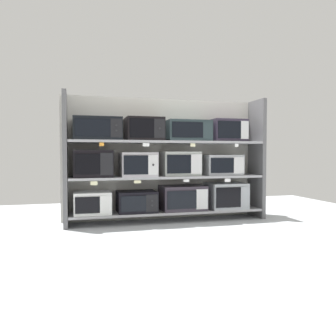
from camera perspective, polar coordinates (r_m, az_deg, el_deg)
name	(u,v)px	position (r m, az deg, el deg)	size (l,w,h in m)	color
ground	(193,240)	(3.55, 4.23, -11.88)	(6.46, 6.00, 0.02)	#B2B7BC
back_panel	(164,159)	(4.62, -0.73, 1.53)	(2.66, 0.04, 1.59)	beige
upright_left	(65,159)	(4.26, -16.65, 1.37)	(0.05, 0.42, 1.59)	#5B5B5E
upright_right	(257,159)	(4.88, 14.47, 1.50)	(0.05, 0.42, 1.59)	#5B5B5E
shelf_0	(168,211)	(4.46, 0.00, -7.22)	(2.46, 0.42, 0.03)	#99999E
microwave_0	(92,203)	(4.29, -12.42, -5.65)	(0.44, 0.39, 0.27)	silver
microwave_1	(137,201)	(4.35, -5.24, -5.54)	(0.48, 0.40, 0.26)	black
microwave_2	(183,198)	(4.49, 2.42, -4.94)	(0.56, 0.42, 0.32)	#302933
microwave_3	(226,195)	(4.70, 9.57, -4.50)	(0.49, 0.43, 0.34)	#979DA2
shelf_1	(168,177)	(4.41, 0.00, -1.49)	(2.46, 0.42, 0.03)	#99999E
microwave_4	(93,164)	(4.25, -12.32, 0.72)	(0.46, 0.40, 0.33)	black
microwave_5	(138,164)	(4.31, -5.04, 0.60)	(0.44, 0.44, 0.30)	#A5A0A6
microwave_6	(180,164)	(4.44, 2.03, 0.72)	(0.48, 0.35, 0.31)	#A2A8A2
microwave_7	(222,165)	(4.64, 8.90, 0.50)	(0.49, 0.36, 0.27)	#9B9EA4
price_tag_0	(94,183)	(4.06, -12.16, -2.48)	(0.08, 0.00, 0.05)	beige
price_tag_1	(138,182)	(4.11, -5.07, -2.30)	(0.08, 0.00, 0.04)	beige
price_tag_2	(186,181)	(4.26, 3.07, -2.12)	(0.08, 0.00, 0.03)	white
price_tag_3	(228,180)	(4.46, 9.85, -2.02)	(0.08, 0.00, 0.04)	white
shelf_2	(168,142)	(4.40, 0.00, 4.31)	(2.46, 0.42, 0.03)	#99999E
microwave_8	(97,129)	(4.27, -11.64, 6.37)	(0.57, 0.43, 0.27)	black
microwave_9	(144,129)	(4.34, -4.02, 6.42)	(0.46, 0.43, 0.28)	black
microwave_10	(187,131)	(4.48, 3.18, 6.15)	(0.56, 0.42, 0.26)	#273538
microwave_11	(227,131)	(4.68, 9.80, 6.12)	(0.45, 0.36, 0.29)	#30293A
price_tag_4	(102,144)	(4.05, -10.93, 3.87)	(0.05, 0.00, 0.04)	orange
price_tag_5	(146,145)	(4.12, -3.65, 3.87)	(0.08, 0.00, 0.04)	white
price_tag_6	(193,145)	(4.28, 4.14, 3.82)	(0.06, 0.00, 0.04)	beige
price_tag_7	(237,145)	(4.50, 11.30, 3.71)	(0.05, 0.00, 0.04)	white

